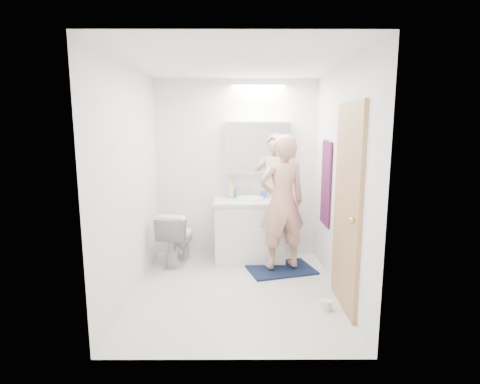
{
  "coord_description": "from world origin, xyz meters",
  "views": [
    {
      "loc": [
        0.04,
        -3.86,
        1.76
      ],
      "look_at": [
        0.05,
        0.25,
        1.05
      ],
      "focal_mm": 27.96,
      "sensor_mm": 36.0,
      "label": 1
    }
  ],
  "objects_px": {
    "toilet": "(177,237)",
    "toilet_paper_roll": "(326,305)",
    "toothbrush_cup": "(264,195)",
    "soap_bottle_b": "(237,192)",
    "soap_bottle_a": "(231,189)",
    "vanity_cabinet": "(250,232)",
    "medicine_cabinet": "(258,147)",
    "person": "(282,202)"
  },
  "relations": [
    {
      "from": "vanity_cabinet",
      "to": "person",
      "type": "height_order",
      "value": "person"
    },
    {
      "from": "vanity_cabinet",
      "to": "toothbrush_cup",
      "type": "height_order",
      "value": "toothbrush_cup"
    },
    {
      "from": "person",
      "to": "soap_bottle_a",
      "type": "bearing_deg",
      "value": -55.92
    },
    {
      "from": "toilet_paper_roll",
      "to": "vanity_cabinet",
      "type": "bearing_deg",
      "value": 116.37
    },
    {
      "from": "person",
      "to": "toilet_paper_roll",
      "type": "bearing_deg",
      "value": 91.61
    },
    {
      "from": "soap_bottle_b",
      "to": "medicine_cabinet",
      "type": "bearing_deg",
      "value": 6.01
    },
    {
      "from": "toilet",
      "to": "toilet_paper_roll",
      "type": "height_order",
      "value": "toilet"
    },
    {
      "from": "medicine_cabinet",
      "to": "soap_bottle_b",
      "type": "xyz_separation_m",
      "value": [
        -0.29,
        -0.03,
        -0.6
      ]
    },
    {
      "from": "soap_bottle_a",
      "to": "soap_bottle_b",
      "type": "xyz_separation_m",
      "value": [
        0.09,
        0.03,
        -0.04
      ]
    },
    {
      "from": "medicine_cabinet",
      "to": "toilet_paper_roll",
      "type": "bearing_deg",
      "value": -70.17
    },
    {
      "from": "soap_bottle_b",
      "to": "toilet_paper_roll",
      "type": "distance_m",
      "value": 2.01
    },
    {
      "from": "medicine_cabinet",
      "to": "soap_bottle_b",
      "type": "distance_m",
      "value": 0.66
    },
    {
      "from": "vanity_cabinet",
      "to": "toilet_paper_roll",
      "type": "relative_size",
      "value": 8.18
    },
    {
      "from": "vanity_cabinet",
      "to": "soap_bottle_b",
      "type": "xyz_separation_m",
      "value": [
        -0.17,
        0.18,
        0.51
      ]
    },
    {
      "from": "toothbrush_cup",
      "to": "soap_bottle_a",
      "type": "bearing_deg",
      "value": -178.73
    },
    {
      "from": "vanity_cabinet",
      "to": "toilet",
      "type": "relative_size",
      "value": 1.29
    },
    {
      "from": "soap_bottle_a",
      "to": "soap_bottle_b",
      "type": "relative_size",
      "value": 1.52
    },
    {
      "from": "toilet",
      "to": "toilet_paper_roll",
      "type": "relative_size",
      "value": 6.35
    },
    {
      "from": "soap_bottle_b",
      "to": "toilet_paper_roll",
      "type": "relative_size",
      "value": 1.5
    },
    {
      "from": "medicine_cabinet",
      "to": "soap_bottle_a",
      "type": "height_order",
      "value": "medicine_cabinet"
    },
    {
      "from": "medicine_cabinet",
      "to": "toilet",
      "type": "height_order",
      "value": "medicine_cabinet"
    },
    {
      "from": "person",
      "to": "soap_bottle_a",
      "type": "height_order",
      "value": "person"
    },
    {
      "from": "soap_bottle_a",
      "to": "toilet_paper_roll",
      "type": "distance_m",
      "value": 2.05
    },
    {
      "from": "toilet",
      "to": "soap_bottle_b",
      "type": "height_order",
      "value": "soap_bottle_b"
    },
    {
      "from": "person",
      "to": "soap_bottle_a",
      "type": "xyz_separation_m",
      "value": [
        -0.63,
        0.53,
        0.08
      ]
    },
    {
      "from": "vanity_cabinet",
      "to": "toilet",
      "type": "bearing_deg",
      "value": -173.14
    },
    {
      "from": "soap_bottle_a",
      "to": "soap_bottle_b",
      "type": "height_order",
      "value": "soap_bottle_a"
    },
    {
      "from": "medicine_cabinet",
      "to": "soap_bottle_a",
      "type": "relative_size",
      "value": 3.51
    },
    {
      "from": "vanity_cabinet",
      "to": "toothbrush_cup",
      "type": "xyz_separation_m",
      "value": [
        0.19,
        0.16,
        0.47
      ]
    },
    {
      "from": "toothbrush_cup",
      "to": "toilet_paper_roll",
      "type": "distance_m",
      "value": 1.85
    },
    {
      "from": "vanity_cabinet",
      "to": "soap_bottle_b",
      "type": "relative_size",
      "value": 5.45
    },
    {
      "from": "toilet_paper_roll",
      "to": "soap_bottle_b",
      "type": "bearing_deg",
      "value": 118.6
    },
    {
      "from": "toilet_paper_roll",
      "to": "soap_bottle_a",
      "type": "bearing_deg",
      "value": 121.46
    },
    {
      "from": "soap_bottle_a",
      "to": "soap_bottle_b",
      "type": "distance_m",
      "value": 0.1
    },
    {
      "from": "toilet",
      "to": "soap_bottle_b",
      "type": "bearing_deg",
      "value": -152.49
    },
    {
      "from": "vanity_cabinet",
      "to": "toilet_paper_roll",
      "type": "bearing_deg",
      "value": -63.63
    },
    {
      "from": "medicine_cabinet",
      "to": "toothbrush_cup",
      "type": "xyz_separation_m",
      "value": [
        0.08,
        -0.05,
        -0.64
      ]
    },
    {
      "from": "vanity_cabinet",
      "to": "medicine_cabinet",
      "type": "xyz_separation_m",
      "value": [
        0.12,
        0.21,
        1.11
      ]
    },
    {
      "from": "toilet",
      "to": "person",
      "type": "distance_m",
      "value": 1.45
    },
    {
      "from": "medicine_cabinet",
      "to": "toilet_paper_roll",
      "type": "xyz_separation_m",
      "value": [
        0.59,
        -1.63,
        -1.45
      ]
    },
    {
      "from": "toilet",
      "to": "soap_bottle_b",
      "type": "relative_size",
      "value": 4.23
    },
    {
      "from": "vanity_cabinet",
      "to": "soap_bottle_a",
      "type": "xyz_separation_m",
      "value": [
        -0.26,
        0.15,
        0.56
      ]
    }
  ]
}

